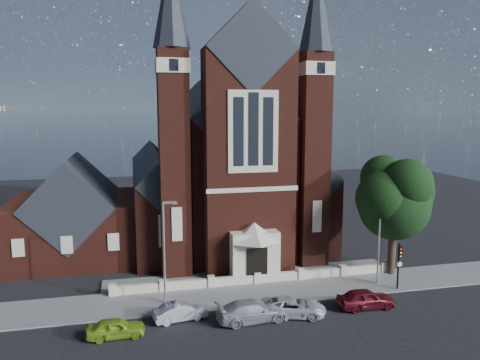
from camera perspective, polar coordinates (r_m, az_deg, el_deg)
The scene contains 15 objects.
ground at distance 49.04m, azimuth -0.57°, elevation -9.04°, with size 120.00×120.00×0.00m, color black.
pavement_strip at distance 39.47m, azimuth 2.86°, elevation -13.56°, with size 60.00×5.00×0.12m, color slate.
forecourt_paving at distance 43.07m, azimuth 1.36°, elevation -11.60°, with size 26.00×3.00×0.14m, color slate.
forecourt_wall at distance 41.26m, azimuth 2.08°, elevation -12.54°, with size 24.00×0.40×0.90m, color #C3B49B.
church at distance 54.90m, azimuth -2.40°, elevation 1.63°, with size 20.01×34.90×29.20m.
parish_hall at distance 50.13m, azimuth -19.58°, elevation -4.40°, with size 12.00×12.20×10.24m.
street_tree at distance 43.59m, azimuth 18.61°, elevation -2.31°, with size 6.40×6.60×10.70m.
street_lamp_left at distance 36.16m, azimuth -9.11°, elevation -8.03°, with size 1.16×0.22×8.09m.
street_lamp_right at distance 41.41m, azimuth 16.73°, elevation -6.14°, with size 1.16×0.22×8.09m.
traffic_signal at distance 41.13m, azimuth 18.83°, elevation -9.27°, with size 0.28×0.42×4.00m.
car_lime_van at distance 33.32m, azimuth -14.91°, elevation -17.03°, with size 1.52×3.77×1.28m, color #7EAB22.
car_silver_a at distance 34.84m, azimuth -7.30°, elevation -15.64°, with size 1.33×3.82×1.26m, color #A8AAB0.
car_silver_b at distance 34.42m, azimuth 1.57°, elevation -15.66°, with size 2.10×5.17×1.50m, color #989BA0.
car_white_suv at distance 35.45m, azimuth 6.46°, elevation -15.11°, with size 2.21×4.80×1.33m, color silver.
car_dark_red at distance 37.62m, azimuth 15.09°, elevation -13.79°, with size 1.76×4.38×1.49m, color #550E17.
Camera 1 is at (-10.21, -30.57, 14.96)m, focal length 35.00 mm.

